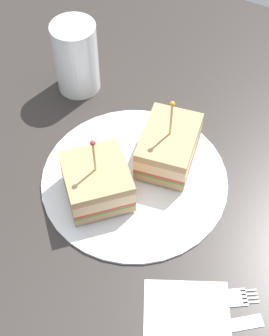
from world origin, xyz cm
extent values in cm
cube|color=#2D2826|center=(0.00, 0.00, -1.00)|extent=(94.81, 94.81, 2.00)
cylinder|color=white|center=(0.00, 0.00, 0.41)|extent=(26.08, 26.08, 0.83)
cube|color=tan|center=(2.56, 5.20, 1.46)|extent=(8.98, 11.24, 1.27)
cube|color=#478438|center=(2.56, 5.20, 2.30)|extent=(8.98, 11.24, 0.40)
cube|color=red|center=(2.56, 5.20, 2.75)|extent=(8.98, 11.24, 0.50)
cube|color=#E0B784|center=(2.56, 5.20, 3.91)|extent=(8.98, 11.24, 1.83)
cube|color=tan|center=(2.56, 5.20, 5.47)|extent=(8.98, 11.24, 1.27)
cylinder|color=tan|center=(2.56, 5.20, 8.66)|extent=(0.30, 0.30, 6.39)
sphere|color=orange|center=(2.56, 5.20, 11.85)|extent=(0.70, 0.70, 0.70)
cube|color=tan|center=(-3.05, -4.74, 1.45)|extent=(11.88, 11.87, 1.24)
cube|color=#478438|center=(-3.05, -4.74, 2.27)|extent=(11.88, 11.87, 0.40)
cube|color=red|center=(-3.05, -4.74, 2.72)|extent=(11.88, 11.87, 0.50)
cube|color=#E0B784|center=(-3.05, -4.74, 3.92)|extent=(11.88, 11.87, 1.92)
cube|color=tan|center=(-3.05, -4.74, 5.50)|extent=(11.88, 11.87, 1.24)
cylinder|color=tan|center=(-3.05, -4.74, 8.48)|extent=(0.30, 0.30, 5.96)
sphere|color=red|center=(-3.05, -4.74, 11.46)|extent=(0.70, 0.70, 0.70)
cylinder|color=#B74C33|center=(-17.02, 12.28, 3.26)|extent=(6.02, 6.02, 6.52)
cylinder|color=white|center=(-17.02, 12.28, 5.87)|extent=(6.84, 6.84, 11.74)
cube|color=beige|center=(14.82, -14.25, 0.07)|extent=(13.12, 12.68, 0.15)
cube|color=silver|center=(13.79, -12.73, 0.18)|extent=(6.76, 4.82, 0.35)
cube|color=silver|center=(18.50, -9.57, 0.18)|extent=(4.22, 3.83, 0.35)
cube|color=silver|center=(20.74, -8.97, 0.18)|extent=(1.76, 1.27, 0.35)
cube|color=silver|center=(20.46, -8.55, 0.18)|extent=(1.76, 1.27, 0.35)
cube|color=silver|center=(20.18, -8.14, 0.18)|extent=(1.76, 1.27, 0.35)
cube|color=silver|center=(19.90, -7.72, 0.18)|extent=(1.76, 1.27, 0.35)
cube|color=silver|center=(15.86, -15.77, 0.18)|extent=(5.68, 4.75, 0.35)
cube|color=silver|center=(19.91, -12.50, 0.18)|extent=(6.39, 5.56, 0.24)
camera|label=1|loc=(18.85, -34.30, 55.77)|focal=51.80mm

